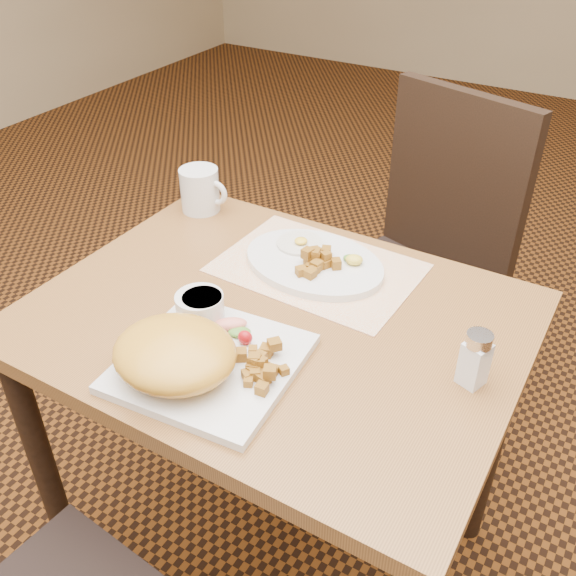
{
  "coord_description": "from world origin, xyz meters",
  "views": [
    {
      "loc": [
        0.51,
        -0.81,
        1.48
      ],
      "look_at": [
        0.03,
        -0.0,
        0.82
      ],
      "focal_mm": 40.0,
      "sensor_mm": 36.0,
      "label": 1
    }
  ],
  "objects_px": {
    "table": "(276,358)",
    "salt_shaker": "(475,358)",
    "plate_square": "(210,363)",
    "chair_far": "(421,255)",
    "plate_oval": "(314,263)",
    "coffee_mug": "(201,190)"
  },
  "relations": [
    {
      "from": "table",
      "to": "salt_shaker",
      "type": "distance_m",
      "value": 0.41
    },
    {
      "from": "table",
      "to": "plate_square",
      "type": "relative_size",
      "value": 3.21
    },
    {
      "from": "salt_shaker",
      "to": "chair_far",
      "type": "bearing_deg",
      "value": 115.27
    },
    {
      "from": "plate_square",
      "to": "plate_oval",
      "type": "relative_size",
      "value": 0.92
    },
    {
      "from": "plate_oval",
      "to": "coffee_mug",
      "type": "distance_m",
      "value": 0.37
    },
    {
      "from": "salt_shaker",
      "to": "plate_oval",
      "type": "bearing_deg",
      "value": 156.06
    },
    {
      "from": "chair_far",
      "to": "plate_square",
      "type": "bearing_deg",
      "value": 102.03
    },
    {
      "from": "salt_shaker",
      "to": "coffee_mug",
      "type": "relative_size",
      "value": 0.82
    },
    {
      "from": "coffee_mug",
      "to": "plate_square",
      "type": "bearing_deg",
      "value": -51.62
    },
    {
      "from": "salt_shaker",
      "to": "plate_square",
      "type": "bearing_deg",
      "value": -154.31
    },
    {
      "from": "plate_square",
      "to": "chair_far",
      "type": "bearing_deg",
      "value": 84.9
    },
    {
      "from": "plate_square",
      "to": "coffee_mug",
      "type": "bearing_deg",
      "value": 128.38
    },
    {
      "from": "chair_far",
      "to": "plate_square",
      "type": "height_order",
      "value": "chair_far"
    },
    {
      "from": "table",
      "to": "coffee_mug",
      "type": "height_order",
      "value": "coffee_mug"
    },
    {
      "from": "plate_oval",
      "to": "table",
      "type": "bearing_deg",
      "value": -85.37
    },
    {
      "from": "chair_far",
      "to": "salt_shaker",
      "type": "height_order",
      "value": "chair_far"
    },
    {
      "from": "chair_far",
      "to": "plate_oval",
      "type": "height_order",
      "value": "chair_far"
    },
    {
      "from": "table",
      "to": "coffee_mug",
      "type": "distance_m",
      "value": 0.48
    },
    {
      "from": "plate_oval",
      "to": "plate_square",
      "type": "bearing_deg",
      "value": -90.28
    },
    {
      "from": "plate_oval",
      "to": "salt_shaker",
      "type": "height_order",
      "value": "salt_shaker"
    },
    {
      "from": "plate_square",
      "to": "salt_shaker",
      "type": "bearing_deg",
      "value": 25.69
    },
    {
      "from": "table",
      "to": "salt_shaker",
      "type": "xyz_separation_m",
      "value": [
        0.37,
        0.01,
        0.16
      ]
    }
  ]
}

